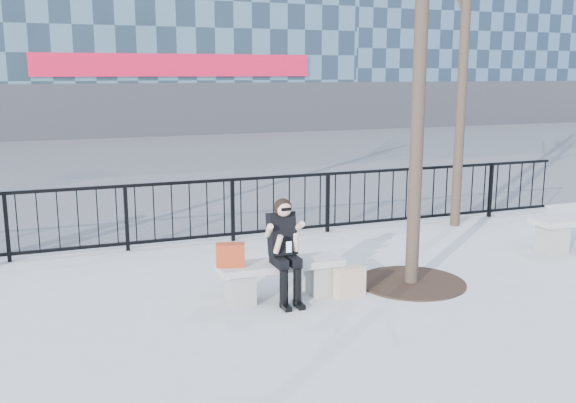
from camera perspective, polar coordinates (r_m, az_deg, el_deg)
name	(u,v)px	position (r m, az deg, el deg)	size (l,w,h in m)	color
ground	(281,297)	(8.48, -0.64, -8.51)	(120.00, 120.00, 0.00)	#A4A49F
street_surface	(133,157)	(22.84, -13.60, 3.85)	(60.00, 23.00, 0.01)	#474747
railing	(221,211)	(11.09, -5.94, -0.80)	(14.00, 0.06, 1.10)	black
tree_grate	(411,282)	(9.18, 10.89, -7.07)	(1.50, 1.50, 0.02)	black
bench_main	(281,275)	(8.38, -0.64, -6.58)	(1.65, 0.46, 0.49)	slate
seated_woman	(285,251)	(8.13, -0.27, -4.43)	(0.50, 0.64, 1.34)	black
handbag	(230,255)	(8.11, -5.14, -4.76)	(0.36, 0.17, 0.30)	#A02E13
shopping_bag	(350,282)	(8.49, 5.51, -7.13)	(0.42, 0.15, 0.39)	#CDAF91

